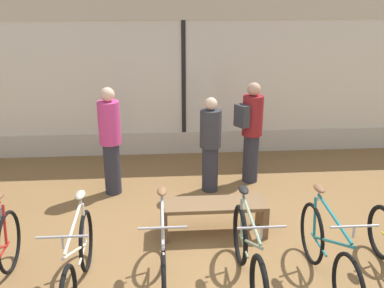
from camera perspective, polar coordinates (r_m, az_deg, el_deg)
ground_plane at (r=5.30m, az=1.41°, el=-15.89°), size 24.00×24.00×0.00m
shop_back_wall at (r=8.26m, az=-1.14°, el=9.54°), size 12.00×0.08×3.20m
bicycle_left at (r=4.79m, az=-14.95°, el=-15.22°), size 0.46×1.77×1.04m
bicycle_center_left at (r=4.76m, az=-3.83°, el=-14.80°), size 0.46×1.69×1.03m
bicycle_center_right at (r=4.79m, az=7.56°, el=-14.70°), size 0.46×1.74×1.04m
bicycle_right at (r=4.97m, az=17.67°, el=-13.93°), size 0.46×1.77×1.05m
display_bench at (r=5.74m, az=2.92°, el=-8.54°), size 1.40×0.44×0.45m
customer_near_rack at (r=6.79m, az=2.47°, el=0.08°), size 0.47×0.47×1.56m
customer_by_window at (r=6.78m, az=-10.83°, el=0.62°), size 0.45×0.45×1.74m
customer_mid_floor at (r=7.15m, az=7.90°, el=1.90°), size 0.56×0.50×1.72m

